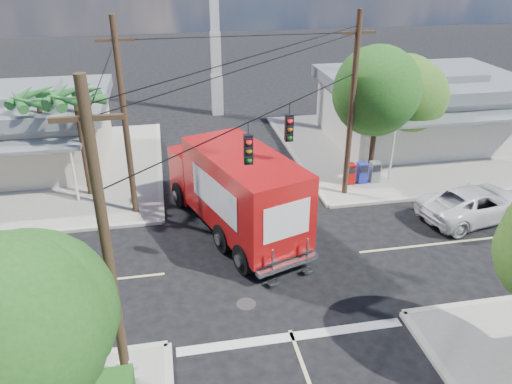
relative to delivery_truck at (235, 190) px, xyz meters
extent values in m
plane|color=black|center=(0.76, -2.81, -1.97)|extent=(120.00, 120.00, 0.00)
cube|color=gray|center=(11.76, 8.19, -1.90)|extent=(14.00, 14.00, 0.14)
cube|color=beige|center=(4.76, 8.19, -1.90)|extent=(0.25, 14.00, 0.14)
cube|color=beige|center=(11.76, 1.19, -1.90)|extent=(14.00, 0.25, 0.14)
cube|color=gray|center=(-10.24, 8.19, -1.90)|extent=(14.00, 14.00, 0.14)
cube|color=beige|center=(-3.24, 8.19, -1.90)|extent=(0.25, 14.00, 0.14)
cube|color=beige|center=(0.76, 7.19, -1.96)|extent=(0.12, 12.00, 0.01)
cube|color=beige|center=(10.76, -2.81, -1.96)|extent=(12.00, 0.12, 0.01)
cube|color=beige|center=(-9.24, -2.81, -1.96)|extent=(12.00, 0.12, 0.01)
cube|color=silver|center=(0.76, -7.11, -1.96)|extent=(7.50, 0.40, 0.01)
cube|color=silver|center=(13.26, 9.19, -0.13)|extent=(11.00, 8.00, 3.40)
cube|color=slate|center=(13.26, 9.19, 1.92)|extent=(11.80, 8.80, 0.70)
cube|color=slate|center=(13.26, 9.19, 2.42)|extent=(6.05, 4.40, 0.50)
cube|color=slate|center=(13.26, 4.29, 1.07)|extent=(9.90, 1.80, 0.15)
cylinder|color=silver|center=(8.86, 3.49, -0.38)|extent=(0.12, 0.12, 2.90)
cube|color=beige|center=(-11.24, 9.69, -0.23)|extent=(10.00, 8.00, 3.20)
cube|color=slate|center=(-11.24, 9.69, 1.72)|extent=(10.80, 8.80, 0.70)
cube|color=slate|center=(-11.24, 9.69, 2.22)|extent=(5.50, 4.40, 0.50)
cylinder|color=silver|center=(-7.24, 3.99, -0.48)|extent=(0.12, 0.12, 2.70)
cube|color=silver|center=(1.26, 17.19, -0.47)|extent=(0.80, 0.80, 3.00)
cube|color=silver|center=(1.26, 17.19, 2.53)|extent=(0.70, 0.70, 3.00)
cube|color=silver|center=(1.26, 17.19, 5.53)|extent=(0.60, 0.60, 3.00)
sphere|color=#1F5119|center=(-6.24, -10.31, 2.35)|extent=(3.71, 3.71, 3.71)
sphere|color=#1F5119|center=(-5.89, -10.61, 2.23)|extent=(3.25, 3.25, 3.25)
cylinder|color=#422D1C|center=(7.96, 3.99, 0.22)|extent=(0.28, 0.28, 4.10)
sphere|color=#1F5119|center=(7.96, 3.99, 2.78)|extent=(4.10, 4.10, 4.10)
sphere|color=#1F5119|center=(7.56, 4.19, 3.04)|extent=(3.33, 3.33, 3.33)
sphere|color=#1F5119|center=(8.31, 3.69, 2.65)|extent=(3.58, 3.58, 3.58)
cylinder|color=#422D1C|center=(10.56, 6.19, -0.04)|extent=(0.28, 0.28, 3.58)
sphere|color=#32691B|center=(10.56, 6.19, 2.20)|extent=(3.58, 3.58, 3.58)
sphere|color=#32691B|center=(10.16, 6.39, 2.43)|extent=(2.91, 2.91, 2.91)
sphere|color=#32691B|center=(10.91, 5.89, 2.09)|extent=(3.14, 3.14, 3.14)
cylinder|color=#422D1C|center=(-6.74, 4.69, 0.67)|extent=(0.24, 0.24, 5.00)
cone|color=#296B2C|center=(-5.84, 4.69, 3.27)|extent=(0.50, 2.06, 0.98)
cone|color=#296B2C|center=(-6.18, 5.39, 3.27)|extent=(1.92, 1.68, 0.98)
cone|color=#296B2C|center=(-6.94, 5.57, 3.27)|extent=(2.12, 0.95, 0.98)
cone|color=#296B2C|center=(-7.56, 5.08, 3.27)|extent=(1.34, 2.07, 0.98)
cone|color=#296B2C|center=(-7.56, 4.30, 3.27)|extent=(1.34, 2.07, 0.98)
cone|color=#296B2C|center=(-6.94, 3.81, 3.27)|extent=(2.12, 0.95, 0.98)
cone|color=#296B2C|center=(-6.18, 3.99, 3.27)|extent=(1.92, 1.68, 0.98)
cylinder|color=#422D1C|center=(-8.74, 6.19, 0.47)|extent=(0.24, 0.24, 4.60)
cone|color=#296B2C|center=(-7.84, 6.19, 2.87)|extent=(0.50, 2.06, 0.98)
cone|color=#296B2C|center=(-8.18, 6.89, 2.87)|extent=(1.92, 1.68, 0.98)
cone|color=#296B2C|center=(-8.94, 7.07, 2.87)|extent=(2.12, 0.95, 0.98)
cone|color=#296B2C|center=(-9.56, 6.58, 2.87)|extent=(1.34, 2.07, 0.98)
cone|color=#296B2C|center=(-9.56, 5.80, 2.87)|extent=(1.34, 2.07, 0.98)
cone|color=#296B2C|center=(-8.94, 5.31, 2.87)|extent=(2.12, 0.95, 0.98)
cone|color=#296B2C|center=(-8.18, 5.49, 2.87)|extent=(1.92, 1.68, 0.98)
cylinder|color=#473321|center=(-4.44, -8.01, 2.53)|extent=(0.28, 0.28, 9.00)
cube|color=#473321|center=(-4.44, -8.01, 6.03)|extent=(1.60, 0.12, 0.12)
cylinder|color=#473321|center=(5.96, 2.39, 2.53)|extent=(0.28, 0.28, 9.00)
cube|color=#473321|center=(5.96, 2.39, 6.03)|extent=(1.60, 0.12, 0.12)
cylinder|color=#473321|center=(-4.44, 2.39, 2.53)|extent=(0.28, 0.28, 9.00)
cube|color=#473321|center=(-4.44, 2.39, 6.03)|extent=(1.60, 0.12, 0.12)
cylinder|color=black|center=(0.76, -2.81, 4.23)|extent=(10.43, 10.43, 0.04)
cube|color=black|center=(-0.04, -3.61, 3.28)|extent=(0.30, 0.24, 1.05)
sphere|color=red|center=(-0.04, -3.75, 3.61)|extent=(0.20, 0.20, 0.20)
cube|color=black|center=(1.86, -1.71, 3.28)|extent=(0.30, 0.24, 1.05)
sphere|color=red|center=(1.86, -1.85, 3.61)|extent=(0.20, 0.20, 0.20)
cube|color=silver|center=(-7.04, -8.41, -1.08)|extent=(5.94, 0.05, 0.08)
cube|color=silver|center=(-4.24, -8.41, -1.33)|extent=(0.09, 0.06, 1.00)
cube|color=#AE0A07|center=(6.56, 3.39, -1.28)|extent=(0.50, 0.50, 1.10)
cube|color=#1F299E|center=(7.26, 3.39, -1.28)|extent=(0.50, 0.50, 1.10)
cube|color=slate|center=(7.96, 3.39, -1.28)|extent=(0.50, 0.50, 1.10)
cube|color=black|center=(-0.06, 0.17, -1.36)|extent=(5.23, 8.99, 0.28)
cube|color=#B91010|center=(-1.16, 3.36, -0.47)|extent=(3.13, 2.65, 2.44)
cube|color=black|center=(-1.42, 4.09, -0.03)|extent=(2.29, 1.02, 1.05)
cube|color=silver|center=(-1.49, 4.30, -1.25)|extent=(2.45, 0.96, 0.39)
cube|color=#B91010|center=(0.27, -0.78, 0.30)|extent=(4.72, 6.97, 3.21)
cube|color=white|center=(1.60, -0.32, 0.47)|extent=(1.32, 3.77, 1.44)
cube|color=white|center=(-1.06, -1.24, 0.47)|extent=(1.32, 3.77, 1.44)
cube|color=white|center=(1.33, -3.83, 0.47)|extent=(1.89, 0.67, 1.44)
cube|color=silver|center=(1.37, -3.97, -1.36)|extent=(2.60, 1.13, 0.20)
cube|color=silver|center=(0.69, -4.36, -0.92)|extent=(0.49, 0.23, 1.11)
cube|color=silver|center=(2.15, -3.85, -0.92)|extent=(0.49, 0.23, 1.11)
cylinder|color=black|center=(-2.31, 2.78, -1.36)|extent=(0.73, 1.27, 1.22)
cylinder|color=black|center=(0.10, 3.62, -1.36)|extent=(0.73, 1.27, 1.22)
cylinder|color=black|center=(-0.21, -3.28, -1.36)|extent=(0.73, 1.27, 1.22)
cylinder|color=black|center=(2.20, -2.45, -1.36)|extent=(0.73, 1.27, 1.22)
imported|color=silver|center=(11.04, -1.03, -1.20)|extent=(5.89, 3.58, 1.53)
camera|label=1|loc=(-2.75, -19.12, 9.46)|focal=35.00mm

